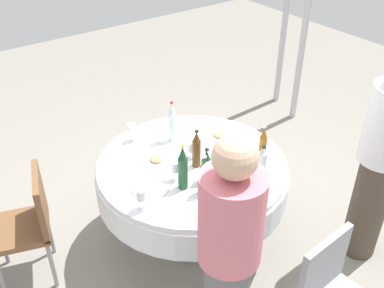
{
  "coord_description": "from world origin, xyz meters",
  "views": [
    {
      "loc": [
        2.11,
        -1.55,
        2.63
      ],
      "look_at": [
        0.0,
        0.0,
        0.9
      ],
      "focal_mm": 41.7,
      "sensor_mm": 36.0,
      "label": 1
    }
  ],
  "objects_px": {
    "bottle_clear_rear": "(172,123)",
    "wine_glass_inner": "(159,132)",
    "wine_glass_rear": "(175,167)",
    "plate_outer": "(156,161)",
    "bottle_amber_north": "(263,144)",
    "bottle_dark_green_right": "(206,166)",
    "bottle_green_front": "(204,176)",
    "dining_table": "(192,179)",
    "person_right": "(229,255)",
    "bottle_dark_green_mid": "(183,168)",
    "person_near": "(381,161)",
    "wine_glass_left": "(142,195)",
    "wine_glass_mid": "(191,146)",
    "chair_left": "(29,220)",
    "bottle_brown_near": "(197,150)",
    "wine_glass_north": "(132,130)",
    "bottle_clear_left": "(262,164)",
    "plate_west": "(219,137)",
    "plate_inner": "(227,166)",
    "plate_far": "(150,188)"
  },
  "relations": [
    {
      "from": "wine_glass_inner",
      "to": "bottle_dark_green_right",
      "type": "bearing_deg",
      "value": 0.17
    },
    {
      "from": "bottle_amber_north",
      "to": "wine_glass_left",
      "type": "distance_m",
      "value": 0.99
    },
    {
      "from": "wine_glass_mid",
      "to": "wine_glass_left",
      "type": "bearing_deg",
      "value": -64.85
    },
    {
      "from": "wine_glass_mid",
      "to": "chair_left",
      "type": "bearing_deg",
      "value": -105.39
    },
    {
      "from": "bottle_amber_north",
      "to": "plate_inner",
      "type": "height_order",
      "value": "bottle_amber_north"
    },
    {
      "from": "bottle_amber_north",
      "to": "wine_glass_north",
      "type": "xyz_separation_m",
      "value": [
        -0.77,
        -0.64,
        -0.03
      ]
    },
    {
      "from": "bottle_brown_near",
      "to": "bottle_clear_left",
      "type": "bearing_deg",
      "value": 33.81
    },
    {
      "from": "bottle_brown_near",
      "to": "wine_glass_inner",
      "type": "xyz_separation_m",
      "value": [
        -0.41,
        -0.05,
        -0.04
      ]
    },
    {
      "from": "bottle_clear_rear",
      "to": "plate_west",
      "type": "xyz_separation_m",
      "value": [
        0.19,
        0.31,
        -0.14
      ]
    },
    {
      "from": "bottle_green_front",
      "to": "bottle_clear_left",
      "type": "bearing_deg",
      "value": 73.61
    },
    {
      "from": "wine_glass_mid",
      "to": "person_near",
      "type": "height_order",
      "value": "person_near"
    },
    {
      "from": "bottle_brown_near",
      "to": "bottle_dark_green_right",
      "type": "xyz_separation_m",
      "value": [
        0.18,
        -0.05,
        -0.02
      ]
    },
    {
      "from": "wine_glass_inner",
      "to": "plate_west",
      "type": "xyz_separation_m",
      "value": [
        0.21,
        0.41,
        -0.08
      ]
    },
    {
      "from": "bottle_dark_green_mid",
      "to": "plate_inner",
      "type": "relative_size",
      "value": 1.37
    },
    {
      "from": "dining_table",
      "to": "bottle_clear_left",
      "type": "xyz_separation_m",
      "value": [
        0.44,
        0.27,
        0.28
      ]
    },
    {
      "from": "wine_glass_mid",
      "to": "person_right",
      "type": "relative_size",
      "value": 0.09
    },
    {
      "from": "bottle_green_front",
      "to": "chair_left",
      "type": "height_order",
      "value": "bottle_green_front"
    },
    {
      "from": "bottle_clear_rear",
      "to": "wine_glass_inner",
      "type": "distance_m",
      "value": 0.12
    },
    {
      "from": "bottle_amber_north",
      "to": "wine_glass_north",
      "type": "distance_m",
      "value": 1.0
    },
    {
      "from": "bottle_dark_green_mid",
      "to": "person_near",
      "type": "relative_size",
      "value": 0.21
    },
    {
      "from": "dining_table",
      "to": "person_right",
      "type": "distance_m",
      "value": 1.01
    },
    {
      "from": "wine_glass_mid",
      "to": "person_right",
      "type": "height_order",
      "value": "person_right"
    },
    {
      "from": "bottle_dark_green_right",
      "to": "bottle_green_front",
      "type": "distance_m",
      "value": 0.13
    },
    {
      "from": "wine_glass_mid",
      "to": "wine_glass_inner",
      "type": "bearing_deg",
      "value": -166.37
    },
    {
      "from": "wine_glass_left",
      "to": "wine_glass_mid",
      "type": "height_order",
      "value": "wine_glass_left"
    },
    {
      "from": "wine_glass_mid",
      "to": "bottle_clear_left",
      "type": "bearing_deg",
      "value": 25.89
    },
    {
      "from": "bottle_green_front",
      "to": "plate_inner",
      "type": "distance_m",
      "value": 0.35
    },
    {
      "from": "bottle_dark_green_right",
      "to": "bottle_clear_left",
      "type": "bearing_deg",
      "value": 55.8
    },
    {
      "from": "bottle_amber_north",
      "to": "wine_glass_inner",
      "type": "relative_size",
      "value": 2.07
    },
    {
      "from": "wine_glass_left",
      "to": "wine_glass_inner",
      "type": "distance_m",
      "value": 0.76
    },
    {
      "from": "bottle_green_front",
      "to": "chair_left",
      "type": "xyz_separation_m",
      "value": [
        -0.69,
        -0.98,
        -0.36
      ]
    },
    {
      "from": "bottle_green_front",
      "to": "bottle_amber_north",
      "type": "distance_m",
      "value": 0.58
    },
    {
      "from": "wine_glass_mid",
      "to": "wine_glass_rear",
      "type": "bearing_deg",
      "value": -58.1
    },
    {
      "from": "bottle_brown_near",
      "to": "plate_west",
      "type": "bearing_deg",
      "value": 117.88
    },
    {
      "from": "bottle_clear_rear",
      "to": "plate_inner",
      "type": "relative_size",
      "value": 1.35
    },
    {
      "from": "bottle_dark_green_mid",
      "to": "person_near",
      "type": "distance_m",
      "value": 1.37
    },
    {
      "from": "wine_glass_inner",
      "to": "bottle_brown_near",
      "type": "bearing_deg",
      "value": 7.21
    },
    {
      "from": "bottle_brown_near",
      "to": "wine_glass_rear",
      "type": "bearing_deg",
      "value": -77.39
    },
    {
      "from": "bottle_clear_left",
      "to": "person_near",
      "type": "xyz_separation_m",
      "value": [
        0.44,
        0.71,
        -0.02
      ]
    },
    {
      "from": "bottle_clear_left",
      "to": "wine_glass_left",
      "type": "height_order",
      "value": "bottle_clear_left"
    },
    {
      "from": "chair_left",
      "to": "bottle_clear_left",
      "type": "bearing_deg",
      "value": -101.91
    },
    {
      "from": "wine_glass_rear",
      "to": "plate_outer",
      "type": "height_order",
      "value": "wine_glass_rear"
    },
    {
      "from": "plate_outer",
      "to": "plate_west",
      "type": "distance_m",
      "value": 0.57
    },
    {
      "from": "bottle_amber_north",
      "to": "chair_left",
      "type": "height_order",
      "value": "bottle_amber_north"
    },
    {
      "from": "bottle_dark_green_mid",
      "to": "wine_glass_rear",
      "type": "xyz_separation_m",
      "value": [
        -0.1,
        0.0,
        -0.05
      ]
    },
    {
      "from": "bottle_dark_green_right",
      "to": "plate_far",
      "type": "height_order",
      "value": "bottle_dark_green_right"
    },
    {
      "from": "wine_glass_north",
      "to": "wine_glass_rear",
      "type": "xyz_separation_m",
      "value": [
        0.61,
        -0.02,
        0.01
      ]
    },
    {
      "from": "bottle_clear_rear",
      "to": "wine_glass_mid",
      "type": "xyz_separation_m",
      "value": [
        0.28,
        -0.03,
        -0.05
      ]
    },
    {
      "from": "wine_glass_north",
      "to": "bottle_dark_green_right",
      "type": "bearing_deg",
      "value": 11.68
    },
    {
      "from": "bottle_amber_north",
      "to": "bottle_clear_rear",
      "type": "distance_m",
      "value": 0.71
    }
  ]
}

